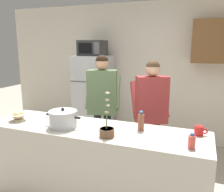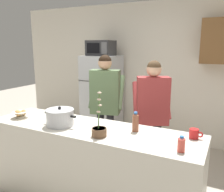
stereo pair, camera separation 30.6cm
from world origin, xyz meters
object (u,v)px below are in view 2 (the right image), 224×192
object	(u,v)px
coffee_mug	(194,134)
person_near_pot	(105,98)
cooking_pot	(60,117)
bottle_mid_counter	(181,144)
potted_orchid	(99,130)
bread_bowl	(20,114)
bottle_near_edge	(135,122)
refrigerator	(102,97)
person_by_sink	(152,107)
microwave	(101,48)

from	to	relation	value
coffee_mug	person_near_pot	bearing A→B (deg)	152.66
cooking_pot	bottle_mid_counter	xyz separation A→B (m)	(1.36, -0.08, -0.02)
cooking_pot	potted_orchid	size ratio (longest dim) A/B	0.92
coffee_mug	bread_bowl	world-z (taller)	bread_bowl
bottle_near_edge	bottle_mid_counter	bearing A→B (deg)	-28.49
refrigerator	potted_orchid	distance (m)	2.32
person_by_sink	coffee_mug	distance (m)	0.88
cooking_pot	bottle_near_edge	size ratio (longest dim) A/B	2.01
bread_bowl	bottle_near_edge	size ratio (longest dim) A/B	0.97
microwave	cooking_pot	world-z (taller)	microwave
potted_orchid	coffee_mug	bearing A→B (deg)	23.49
person_near_pot	coffee_mug	bearing A→B (deg)	-27.34
person_by_sink	cooking_pot	distance (m)	1.21
person_near_pot	person_by_sink	distance (m)	0.75
person_by_sink	cooking_pot	size ratio (longest dim) A/B	3.82
bread_bowl	bottle_near_edge	world-z (taller)	bottle_near_edge
potted_orchid	person_near_pot	bearing A→B (deg)	115.43
person_near_pot	bottle_near_edge	world-z (taller)	person_near_pot
person_by_sink	bread_bowl	xyz separation A→B (m)	(-1.42, -0.90, -0.04)
cooking_pot	potted_orchid	distance (m)	0.57
cooking_pot	person_by_sink	bearing A→B (deg)	48.91
microwave	potted_orchid	world-z (taller)	microwave
cooking_pot	bottle_near_edge	world-z (taller)	cooking_pot
coffee_mug	person_by_sink	bearing A→B (deg)	134.59
bottle_near_edge	coffee_mug	bearing A→B (deg)	7.20
person_by_sink	bottle_mid_counter	bearing A→B (deg)	-60.29
microwave	person_by_sink	bearing A→B (deg)	-37.02
bread_bowl	bottle_mid_counter	world-z (taller)	bottle_mid_counter
bottle_mid_counter	bottle_near_edge	bearing A→B (deg)	151.51
person_near_pot	bread_bowl	size ratio (longest dim) A/B	8.22
coffee_mug	bottle_near_edge	bearing A→B (deg)	-172.80
bottle_near_edge	bottle_mid_counter	world-z (taller)	bottle_near_edge
person_near_pot	bottle_near_edge	xyz separation A→B (m)	(0.78, -0.78, -0.03)
refrigerator	person_by_sink	world-z (taller)	person_by_sink
coffee_mug	microwave	bearing A→B (deg)	140.09
cooking_pot	microwave	bearing A→B (deg)	105.91
person_by_sink	refrigerator	bearing A→B (deg)	142.39
bottle_near_edge	person_near_pot	bearing A→B (deg)	135.08
bread_bowl	bottle_near_edge	xyz separation A→B (m)	(1.46, 0.20, 0.05)
microwave	bread_bowl	bearing A→B (deg)	-92.44
cooking_pot	bread_bowl	bearing A→B (deg)	179.56
bottle_mid_counter	potted_orchid	size ratio (longest dim) A/B	0.31
microwave	cooking_pot	size ratio (longest dim) A/B	1.13
refrigerator	coffee_mug	size ratio (longest dim) A/B	12.37
bread_bowl	bottle_near_edge	distance (m)	1.47
bottle_near_edge	potted_orchid	world-z (taller)	potted_orchid
bread_bowl	person_by_sink	bearing A→B (deg)	32.46
cooking_pot	bottle_mid_counter	size ratio (longest dim) A/B	3.00
cooking_pot	coffee_mug	distance (m)	1.44
bottle_near_edge	person_by_sink	bearing A→B (deg)	92.88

